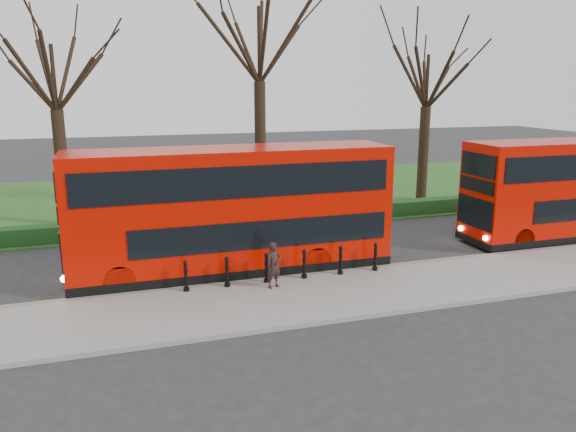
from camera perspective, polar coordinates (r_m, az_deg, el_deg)
name	(u,v)px	position (r m, az deg, el deg)	size (l,w,h in m)	color
ground	(279,272)	(21.18, -0.89, -5.67)	(120.00, 120.00, 0.00)	#28282B
pavement	(306,298)	(18.48, 1.85, -8.32)	(60.00, 4.00, 0.15)	gray
kerb	(287,278)	(20.26, -0.06, -6.34)	(60.00, 0.25, 0.16)	slate
grass_verge	(209,196)	(35.33, -8.01, 1.98)	(60.00, 18.00, 0.06)	#21501A
hedge	(239,220)	(27.39, -5.05, -0.45)	(60.00, 0.90, 0.80)	black
yellow_line_outer	(285,277)	(20.55, -0.32, -6.25)	(60.00, 0.10, 0.01)	yellow
yellow_line_inner	(283,276)	(20.73, -0.49, -6.08)	(60.00, 0.10, 0.01)	yellow
tree_left	(53,70)	(29.26, -22.76, 13.52)	(6.61, 6.61, 10.33)	black
tree_mid	(259,36)	(30.29, -2.96, 17.80)	(8.16, 8.16, 12.75)	black
tree_right	(428,75)	(34.19, 14.00, 13.71)	(6.49, 6.49, 10.13)	black
bollard_row	(286,266)	(19.70, -0.25, -5.14)	(7.10, 0.15, 1.00)	black
bus_lead	(233,212)	(20.55, -5.66, 0.45)	(11.66, 2.68, 4.64)	#B60B00
pedestrian	(274,265)	(18.94, -1.45, -4.99)	(0.58, 0.38, 1.58)	black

